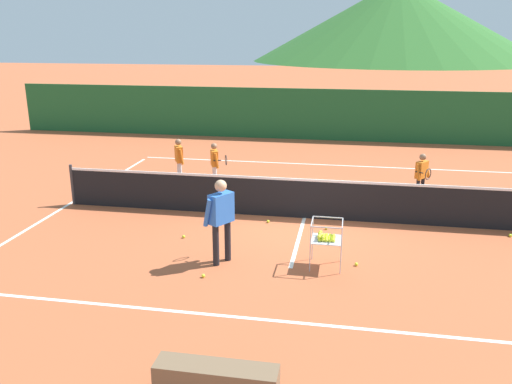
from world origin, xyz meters
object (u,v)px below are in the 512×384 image
(instructor, at_px, (221,214))
(tennis_ball_3, at_px, (356,264))
(student_1, at_px, (215,161))
(ball_cart, at_px, (326,238))
(tennis_net, at_px, (305,198))
(tennis_ball_5, at_px, (510,235))
(courtside_bench, at_px, (216,382))
(tennis_ball_4, at_px, (184,236))
(student_0, at_px, (179,157))
(student_2, at_px, (422,173))
(tennis_ball_0, at_px, (203,276))
(tennis_ball_1, at_px, (268,221))
(tennis_ball_6, at_px, (326,228))

(instructor, bearing_deg, tennis_ball_3, 6.44)
(student_1, height_order, ball_cart, student_1)
(tennis_net, relative_size, tennis_ball_5, 176.43)
(courtside_bench, bearing_deg, instructor, 102.88)
(tennis_ball_4, bearing_deg, ball_cart, -16.43)
(student_0, bearing_deg, ball_cart, -47.99)
(student_2, relative_size, tennis_ball_5, 18.70)
(instructor, xyz_separation_m, ball_cart, (1.96, 0.16, -0.41))
(tennis_net, bearing_deg, tennis_ball_0, -113.22)
(tennis_ball_4, xyz_separation_m, tennis_ball_5, (6.97, 1.33, 0.00))
(student_0, bearing_deg, tennis_net, -31.16)
(student_0, bearing_deg, tennis_ball_3, -43.70)
(tennis_net, relative_size, tennis_ball_0, 176.43)
(instructor, bearing_deg, tennis_ball_1, 77.19)
(student_0, distance_m, courtside_bench, 9.66)
(tennis_net, xyz_separation_m, student_1, (-2.75, 2.17, 0.27))
(instructor, relative_size, tennis_ball_3, 24.32)
(student_0, height_order, ball_cart, student_0)
(tennis_ball_0, xyz_separation_m, tennis_ball_5, (6.03, 3.11, 0.00))
(tennis_ball_1, bearing_deg, student_1, 126.36)
(tennis_ball_0, relative_size, tennis_ball_3, 1.00)
(tennis_ball_6, bearing_deg, student_0, 145.61)
(instructor, relative_size, tennis_ball_0, 24.32)
(tennis_ball_1, xyz_separation_m, tennis_ball_5, (5.32, 0.06, 0.00))
(instructor, bearing_deg, ball_cart, 4.63)
(student_1, distance_m, ball_cart, 5.89)
(student_1, height_order, tennis_ball_0, student_1)
(student_2, bearing_deg, instructor, -131.86)
(student_2, relative_size, tennis_ball_3, 18.70)
(tennis_net, distance_m, student_1, 3.52)
(tennis_ball_3, height_order, courtside_bench, courtside_bench)
(tennis_ball_5, relative_size, courtside_bench, 0.05)
(tennis_net, bearing_deg, student_0, 148.84)
(student_0, distance_m, tennis_ball_0, 6.36)
(tennis_ball_1, bearing_deg, courtside_bench, -86.74)
(instructor, xyz_separation_m, tennis_ball_1, (0.53, 2.34, -0.96))
(student_1, relative_size, tennis_ball_3, 18.88)
(instructor, relative_size, tennis_ball_5, 24.32)
(student_1, xyz_separation_m, student_2, (5.61, -0.30, -0.01))
(instructor, height_order, tennis_ball_5, instructor)
(tennis_net, height_order, tennis_ball_4, tennis_net)
(tennis_ball_5, distance_m, courtside_bench, 8.00)
(tennis_ball_0, relative_size, courtside_bench, 0.05)
(instructor, distance_m, tennis_ball_3, 2.74)
(student_1, distance_m, tennis_ball_4, 4.00)
(student_2, distance_m, tennis_ball_6, 3.52)
(tennis_ball_0, relative_size, tennis_ball_6, 1.00)
(instructor, height_order, tennis_ball_6, instructor)
(instructor, bearing_deg, student_1, 105.88)
(tennis_ball_6, bearing_deg, instructor, -131.69)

